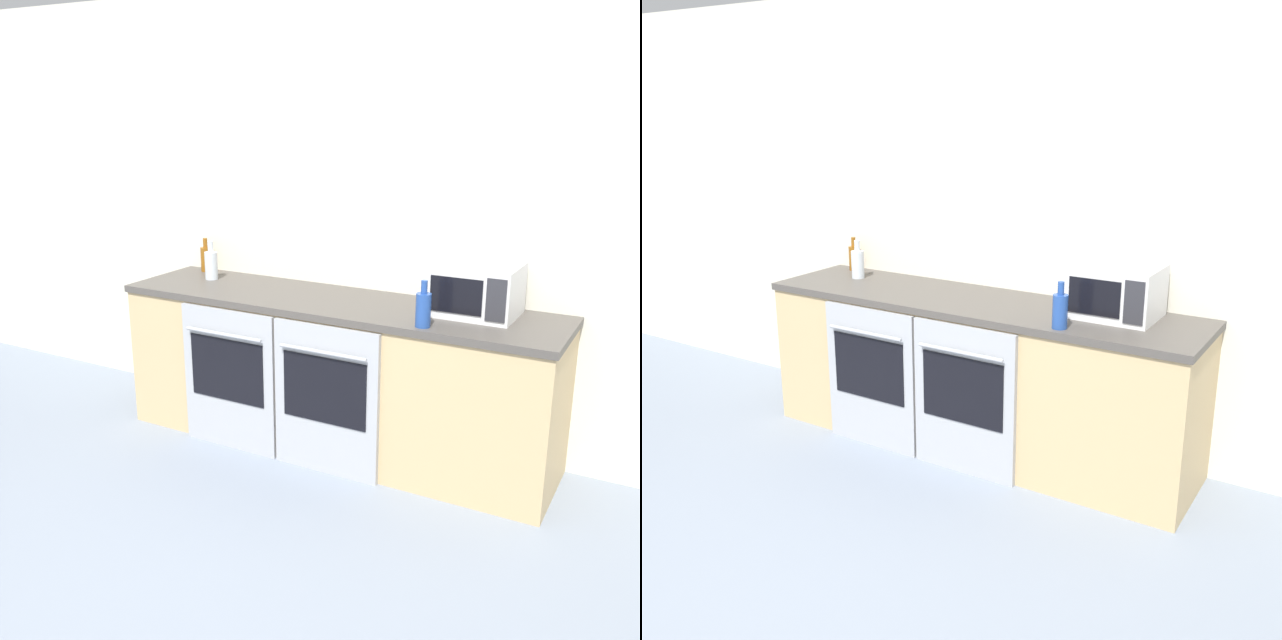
{
  "view_description": "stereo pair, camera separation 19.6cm",
  "coord_description": "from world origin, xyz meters",
  "views": [
    {
      "loc": [
        1.79,
        -1.58,
        1.92
      ],
      "look_at": [
        -0.1,
        1.84,
        0.76
      ],
      "focal_mm": 40.0,
      "sensor_mm": 36.0,
      "label": 1
    },
    {
      "loc": [
        1.96,
        -1.49,
        1.92
      ],
      "look_at": [
        -0.1,
        1.84,
        0.76
      ],
      "focal_mm": 40.0,
      "sensor_mm": 36.0,
      "label": 2
    }
  ],
  "objects": [
    {
      "name": "ground_plane",
      "position": [
        0.0,
        0.0,
        0.0
      ],
      "size": [
        16.0,
        16.0,
        0.0
      ],
      "primitive_type": "plane",
      "color": "gray"
    },
    {
      "name": "wall_back",
      "position": [
        0.0,
        2.18,
        1.3
      ],
      "size": [
        10.0,
        0.06,
        2.6
      ],
      "color": "silver",
      "rests_on": "ground_plane"
    },
    {
      "name": "counter_back",
      "position": [
        0.0,
        1.84,
        0.45
      ],
      "size": [
        2.56,
        0.65,
        0.89
      ],
      "color": "tan",
      "rests_on": "ground_plane"
    },
    {
      "name": "oven_left",
      "position": [
        -0.52,
        1.51,
        0.43
      ],
      "size": [
        0.62,
        0.06,
        0.84
      ],
      "color": "#A8AAAF",
      "rests_on": "ground_plane"
    },
    {
      "name": "oven_right",
      "position": [
        0.11,
        1.51,
        0.43
      ],
      "size": [
        0.62,
        0.06,
        0.84
      ],
      "color": "#A8AAAF",
      "rests_on": "ground_plane"
    },
    {
      "name": "microwave",
      "position": [
        0.76,
        1.93,
        1.02
      ],
      "size": [
        0.45,
        0.36,
        0.27
      ],
      "color": "silver",
      "rests_on": "counter_back"
    },
    {
      "name": "bottle_clear",
      "position": [
        -0.92,
        1.91,
        0.98
      ],
      "size": [
        0.08,
        0.08,
        0.24
      ],
      "color": "silver",
      "rests_on": "counter_back"
    },
    {
      "name": "bottle_amber",
      "position": [
        -1.09,
        2.07,
        0.97
      ],
      "size": [
        0.07,
        0.07,
        0.22
      ],
      "color": "#8C5114",
      "rests_on": "counter_back"
    },
    {
      "name": "bottle_blue",
      "position": [
        0.61,
        1.59,
        0.98
      ],
      "size": [
        0.08,
        0.08,
        0.23
      ],
      "color": "#234793",
      "rests_on": "counter_back"
    }
  ]
}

